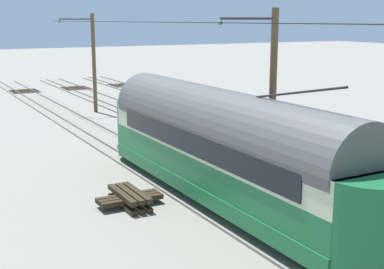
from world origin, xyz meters
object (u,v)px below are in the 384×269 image
vintage_streetcar (221,145)px  catenary_pole_mid_near (271,99)px  spare_tie_stack (130,198)px  catenary_pole_foreground (93,62)px

vintage_streetcar → catenary_pole_mid_near: bearing=-176.4°
vintage_streetcar → spare_tie_stack: size_ratio=7.03×
vintage_streetcar → catenary_pole_mid_near: (-2.34, -0.15, 1.50)m
catenary_pole_foreground → spare_tie_stack: (5.45, 20.34, -3.49)m
catenary_pole_mid_near → vintage_streetcar: bearing=3.6°
vintage_streetcar → spare_tie_stack: bearing=-24.1°
catenary_pole_mid_near → spare_tie_stack: 6.59m
spare_tie_stack → catenary_pole_mid_near: bearing=167.1°
catenary_pole_mid_near → spare_tie_stack: size_ratio=3.01×
vintage_streetcar → spare_tie_stack: vintage_streetcar is taller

